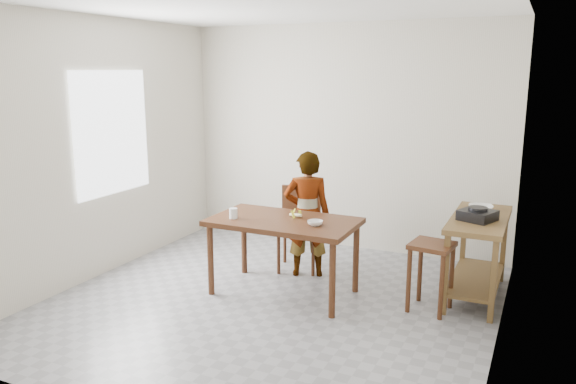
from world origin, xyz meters
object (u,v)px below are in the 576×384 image
at_px(dining_chair, 299,230).
at_px(stool, 430,277).
at_px(prep_counter, 477,257).
at_px(child, 307,214).
at_px(dining_table, 284,256).

bearing_deg(dining_chair, stool, -32.45).
relative_size(prep_counter, child, 0.89).
xyz_separation_m(dining_table, prep_counter, (1.72, 0.70, 0.03)).
xyz_separation_m(dining_table, stool, (1.38, 0.20, -0.06)).
bearing_deg(child, dining_table, 64.59).
relative_size(child, stool, 2.10).
height_order(prep_counter, child, child).
relative_size(prep_counter, stool, 1.88).
relative_size(prep_counter, dining_chair, 1.33).
xyz_separation_m(prep_counter, dining_chair, (-1.86, -0.02, 0.05)).
xyz_separation_m(dining_table, child, (0.01, 0.56, 0.30)).
distance_m(child, stool, 1.46).
height_order(prep_counter, dining_chair, dining_chair).
bearing_deg(stool, dining_table, -171.73).
height_order(child, stool, child).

